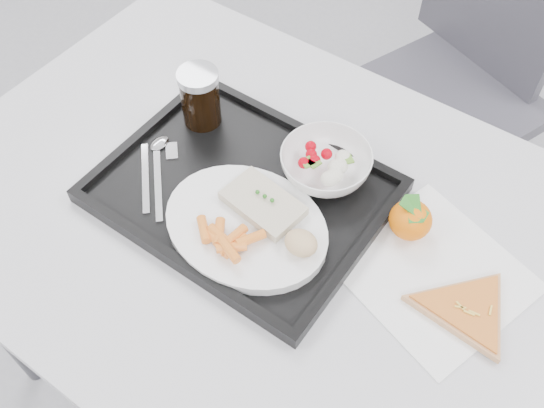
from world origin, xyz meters
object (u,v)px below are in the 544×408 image
dinner_plate (246,226)px  pizza_slice (466,310)px  cola_glass (200,96)px  chair (463,59)px  salad_bowl (326,164)px  tray (242,192)px  tangerine (411,220)px  table (280,244)px

dinner_plate → pizza_slice: dinner_plate is taller
cola_glass → chair: bearing=71.0°
chair → dinner_plate: chair is taller
salad_bowl → pizza_slice: 0.32m
tray → pizza_slice: size_ratio=1.83×
dinner_plate → tray: bearing=131.9°
chair → salad_bowl: bearing=-89.7°
tangerine → tray: bearing=-160.5°
table → pizza_slice: bearing=3.9°
salad_bowl → cola_glass: 0.25m
chair → tray: bearing=-96.3°
table → dinner_plate: size_ratio=4.44×
dinner_plate → table: bearing=61.1°
chair → tangerine: 0.77m
chair → tangerine: size_ratio=11.65×
table → chair: (0.01, 0.81, -0.15)m
tray → cola_glass: (-0.16, 0.09, 0.06)m
dinner_plate → cola_glass: cola_glass is taller
table → cola_glass: (-0.24, 0.10, 0.14)m
tray → tangerine: 0.28m
chair → pizza_slice: size_ratio=3.79×
salad_bowl → tray: bearing=-130.0°
salad_bowl → chair: bearing=90.3°
salad_bowl → table: bearing=-94.9°
chair → table: bearing=-90.5°
cola_glass → pizza_slice: bearing=-7.6°
tray → tangerine: bearing=19.5°
dinner_plate → pizza_slice: bearing=12.2°
table → chair: bearing=89.5°
table → pizza_slice: (0.31, 0.02, 0.08)m
chair → tray: 0.83m
cola_glass → tangerine: 0.42m
dinner_plate → tangerine: size_ratio=3.38×
tray → tangerine: size_ratio=5.64×
table → chair: chair is taller
tangerine → chair: bearing=103.5°
tray → cola_glass: bearing=150.4°
salad_bowl → tangerine: size_ratio=1.90×
dinner_plate → salad_bowl: size_ratio=1.78×
dinner_plate → cola_glass: bearing=144.7°
tangerine → pizza_slice: tangerine is taller
tray → salad_bowl: 0.15m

